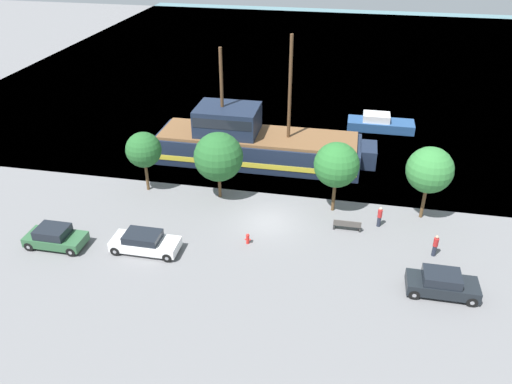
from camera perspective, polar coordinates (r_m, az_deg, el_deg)
ground_plane at (r=36.08m, az=1.44°, el=-3.43°), size 160.00×160.00×0.00m
water_surface at (r=76.43m, az=7.38°, el=14.87°), size 80.00×80.00×0.00m
pirate_ship at (r=43.85m, az=-0.24°, el=5.64°), size 19.04×5.03×11.20m
moored_boat_dockside at (r=52.29m, az=13.95°, el=7.60°), size 6.57×2.37×1.64m
parked_car_curb_front at (r=35.86m, az=-21.99°, el=-4.80°), size 3.93×1.88×1.45m
parked_car_curb_mid at (r=31.49m, az=20.48°, el=-9.79°), size 4.08×1.81×1.50m
parked_car_curb_rear at (r=33.64m, az=-12.60°, el=-5.63°), size 4.46×1.86×1.38m
fire_hydrant at (r=33.69m, az=-0.95°, el=-5.31°), size 0.42×0.25×0.76m
bench_promenade_east at (r=35.51m, az=10.37°, el=-3.73°), size 1.92×0.45×0.85m
pedestrian_walking_near at (r=36.26m, az=13.94°, el=-2.76°), size 0.32×0.32×1.56m
pedestrian_walking_far at (r=34.39m, az=19.80°, el=-5.78°), size 0.32×0.32×1.57m
tree_row_east at (r=39.40m, az=-12.72°, el=4.72°), size 2.76×2.76×4.89m
tree_row_mideast at (r=37.56m, az=-4.31°, el=4.03°), size 3.73×3.73×5.32m
tree_row_midwest at (r=36.01m, az=9.19°, el=3.08°), size 3.27×3.27×5.43m
tree_row_west at (r=36.70m, az=19.24°, el=2.38°), size 3.26×3.26×5.52m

